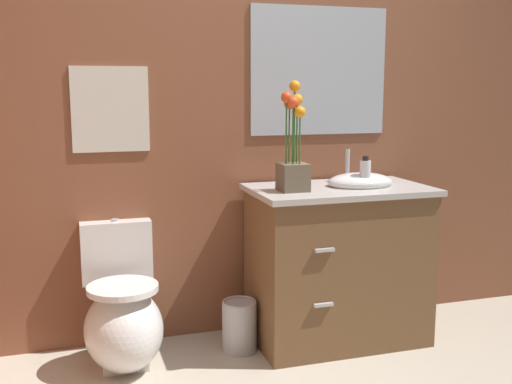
{
  "coord_description": "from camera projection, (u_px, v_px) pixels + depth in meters",
  "views": [
    {
      "loc": [
        -1.04,
        -1.77,
        1.36
      ],
      "look_at": [
        -0.14,
        1.09,
        0.85
      ],
      "focal_mm": 43.19,
      "sensor_mm": 36.0,
      "label": 1
    }
  ],
  "objects": [
    {
      "name": "toilet",
      "position": [
        123.0,
        317.0,
        3.03
      ],
      "size": [
        0.38,
        0.59,
        0.69
      ],
      "color": "white",
      "rests_on": "ground_plane"
    },
    {
      "name": "trash_bin",
      "position": [
        239.0,
        326.0,
        3.2
      ],
      "size": [
        0.18,
        0.18,
        0.27
      ],
      "color": "#B7B7BC",
      "rests_on": "ground_plane"
    },
    {
      "name": "wall_poster",
      "position": [
        110.0,
        109.0,
        3.11
      ],
      "size": [
        0.39,
        0.01,
        0.43
      ],
      "primitive_type": "cube",
      "color": "silver"
    },
    {
      "name": "vanity_cabinet",
      "position": [
        338.0,
        262.0,
        3.31
      ],
      "size": [
        0.94,
        0.56,
        1.02
      ],
      "color": "brown",
      "rests_on": "ground_plane"
    },
    {
      "name": "soap_bottle",
      "position": [
        365.0,
        173.0,
        3.2
      ],
      "size": [
        0.06,
        0.06,
        0.17
      ],
      "color": "white",
      "rests_on": "vanity_cabinet"
    },
    {
      "name": "wall_mirror",
      "position": [
        319.0,
        71.0,
        3.41
      ],
      "size": [
        0.8,
        0.01,
        0.7
      ],
      "primitive_type": "cube",
      "color": "#B2BCC6"
    },
    {
      "name": "flower_vase",
      "position": [
        293.0,
        155.0,
        3.08
      ],
      "size": [
        0.14,
        0.14,
        0.55
      ],
      "color": "brown",
      "rests_on": "vanity_cabinet"
    },
    {
      "name": "wall_back",
      "position": [
        294.0,
        108.0,
        3.44
      ],
      "size": [
        4.71,
        0.05,
        2.5
      ],
      "primitive_type": "cube",
      "color": "brown",
      "rests_on": "ground_plane"
    }
  ]
}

